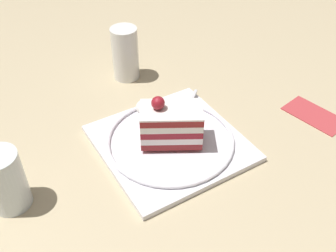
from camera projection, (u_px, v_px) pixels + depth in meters
name	position (u px, v px, depth m)	size (l,w,h in m)	color
ground_plane	(165.00, 140.00, 0.72)	(2.40, 2.40, 0.00)	tan
dessert_plate	(168.00, 143.00, 0.70)	(0.25, 0.25, 0.02)	white
cake_slice	(173.00, 123.00, 0.68)	(0.12, 0.11, 0.09)	maroon
whipped_cream_dollop	(145.00, 107.00, 0.74)	(0.03, 0.03, 0.03)	white
fork	(188.00, 108.00, 0.76)	(0.10, 0.08, 0.00)	silver
drink_glass_near	(125.00, 57.00, 0.85)	(0.06, 0.06, 0.12)	white
drink_glass_far	(6.00, 184.00, 0.58)	(0.06, 0.06, 0.10)	silver
folded_napkin	(314.00, 115.00, 0.77)	(0.11, 0.06, 0.00)	#B0373B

